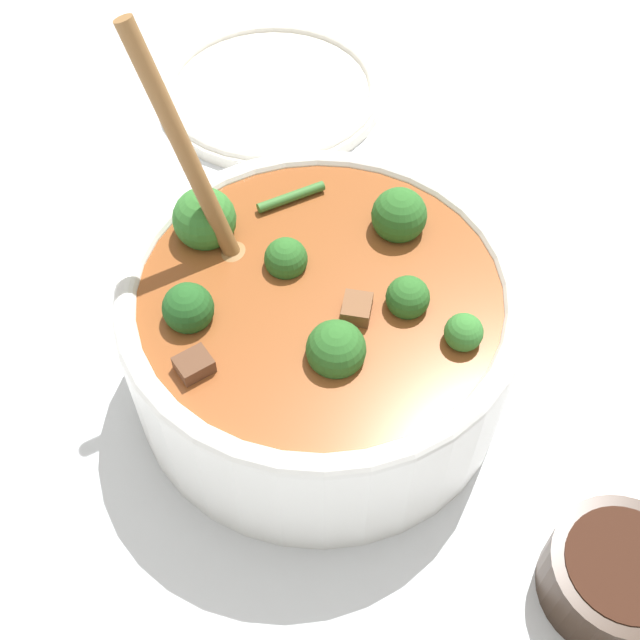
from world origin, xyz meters
TOP-DOWN VIEW (x-y plane):
  - ground_plane at (0.00, 0.00)m, footprint 4.00×4.00m
  - stew_bowl at (-0.00, -0.00)m, footprint 0.27×0.27m
  - condiment_bowl at (0.08, 0.23)m, footprint 0.09×0.09m
  - empty_plate at (-0.30, -0.17)m, footprint 0.23×0.23m

SIDE VIEW (x-z plane):
  - ground_plane at x=0.00m, z-range 0.00..0.00m
  - empty_plate at x=-0.30m, z-range 0.00..0.02m
  - condiment_bowl at x=0.08m, z-range 0.00..0.05m
  - stew_bowl at x=0.00m, z-range -0.07..0.20m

